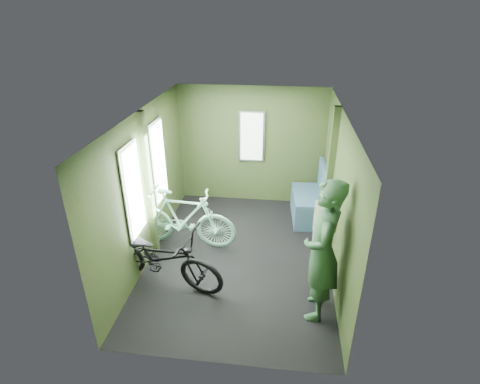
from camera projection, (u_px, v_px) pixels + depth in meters
The scene contains 6 objects.
room at pixel (237, 173), 5.36m from camera, with size 4.00×4.02×2.31m.
bicycle_black at pixel (164, 284), 5.37m from camera, with size 0.66×1.89×0.99m, color black.
bicycle_mint at pixel (186, 245), 6.25m from camera, with size 0.49×1.72×1.04m, color #8FDBBD.
passenger at pixel (322, 251), 4.49m from camera, with size 0.53×0.74×1.88m.
waste_box at pixel (321, 237), 5.75m from camera, with size 0.24×0.33×0.80m, color gray.
bench_seat at pixel (310, 203), 6.91m from camera, with size 0.62×1.04×1.06m.
Camera 1 is at (0.59, -4.84, 3.58)m, focal length 28.00 mm.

